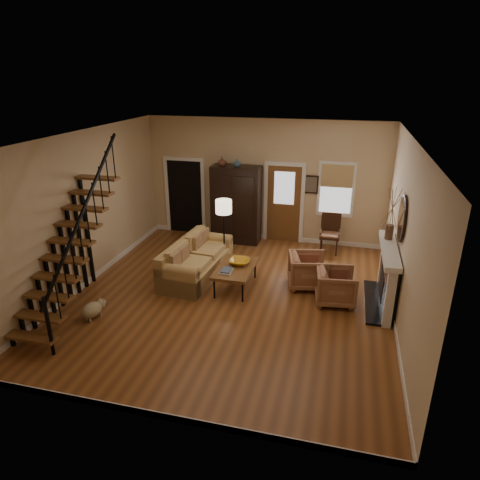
% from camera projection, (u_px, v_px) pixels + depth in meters
% --- Properties ---
extents(room, '(7.00, 7.33, 3.30)m').
position_uv_depth(room, '(233.00, 203.00, 10.10)').
color(room, brown).
rests_on(room, ground).
extents(staircase, '(0.94, 2.80, 3.20)m').
position_uv_depth(staircase, '(66.00, 236.00, 7.85)').
color(staircase, brown).
rests_on(staircase, ground).
extents(fireplace, '(0.33, 1.95, 2.30)m').
position_uv_depth(fireplace, '(390.00, 271.00, 8.44)').
color(fireplace, black).
rests_on(fireplace, ground).
extents(armoire, '(1.30, 0.60, 2.10)m').
position_uv_depth(armoire, '(236.00, 204.00, 11.59)').
color(armoire, black).
rests_on(armoire, ground).
extents(vase_a, '(0.24, 0.24, 0.25)m').
position_uv_depth(vase_a, '(222.00, 161.00, 11.14)').
color(vase_a, '#4C2619').
rests_on(vase_a, armoire).
extents(vase_b, '(0.20, 0.20, 0.21)m').
position_uv_depth(vase_b, '(237.00, 163.00, 11.06)').
color(vase_b, '#334C60').
rests_on(vase_b, armoire).
extents(sofa, '(1.14, 2.28, 0.82)m').
position_uv_depth(sofa, '(197.00, 260.00, 9.74)').
color(sofa, tan).
rests_on(sofa, ground).
extents(coffee_table, '(0.78, 1.31, 0.50)m').
position_uv_depth(coffee_table, '(236.00, 277.00, 9.29)').
color(coffee_table, brown).
rests_on(coffee_table, ground).
extents(bowl, '(0.45, 0.45, 0.11)m').
position_uv_depth(bowl, '(240.00, 262.00, 9.31)').
color(bowl, gold).
rests_on(bowl, coffee_table).
extents(books, '(0.24, 0.33, 0.06)m').
position_uv_depth(books, '(226.00, 271.00, 8.95)').
color(books, beige).
rests_on(books, coffee_table).
extents(armchair_left, '(0.88, 0.87, 0.72)m').
position_uv_depth(armchair_left, '(336.00, 286.00, 8.66)').
color(armchair_left, brown).
rests_on(armchair_left, ground).
extents(armchair_right, '(0.97, 0.95, 0.75)m').
position_uv_depth(armchair_right, '(308.00, 271.00, 9.31)').
color(armchair_right, brown).
rests_on(armchair_right, ground).
extents(floor_lamp, '(0.50, 0.50, 1.66)m').
position_uv_depth(floor_lamp, '(224.00, 234.00, 10.13)').
color(floor_lamp, black).
rests_on(floor_lamp, ground).
extents(side_chair, '(0.54, 0.54, 1.02)m').
position_uv_depth(side_chair, '(330.00, 234.00, 11.02)').
color(side_chair, '#341D10').
rests_on(side_chair, ground).
extents(dog, '(0.44, 0.55, 0.35)m').
position_uv_depth(dog, '(92.00, 311.00, 8.13)').
color(dog, tan).
rests_on(dog, ground).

